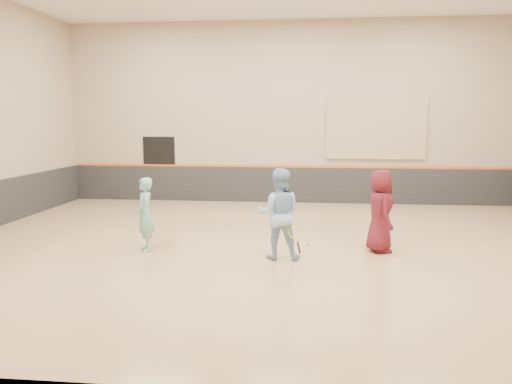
# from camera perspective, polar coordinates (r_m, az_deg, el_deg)

# --- Properties ---
(room) EXTENTS (15.04, 12.04, 6.22)m
(room) POSITION_cam_1_polar(r_m,az_deg,el_deg) (10.94, 2.72, -2.09)
(room) COLOR tan
(room) RESTS_ON ground
(wainscot_back) EXTENTS (14.90, 0.04, 1.20)m
(wainscot_back) POSITION_cam_1_polar(r_m,az_deg,el_deg) (16.87, 3.85, 0.83)
(wainscot_back) COLOR #232326
(wainscot_back) RESTS_ON floor
(accent_stripe) EXTENTS (14.90, 0.03, 0.06)m
(accent_stripe) POSITION_cam_1_polar(r_m,az_deg,el_deg) (16.79, 3.87, 2.92)
(accent_stripe) COLOR #D85914
(accent_stripe) RESTS_ON wall_back
(acoustic_panel) EXTENTS (3.20, 0.08, 2.00)m
(acoustic_panel) POSITION_cam_1_polar(r_m,az_deg,el_deg) (16.85, 13.55, 7.09)
(acoustic_panel) COLOR tan
(acoustic_panel) RESTS_ON wall_back
(doorway) EXTENTS (1.10, 0.05, 2.20)m
(doorway) POSITION_cam_1_polar(r_m,az_deg,el_deg) (17.57, -10.98, 2.63)
(doorway) COLOR black
(doorway) RESTS_ON floor
(girl) EXTENTS (0.58, 0.68, 1.57)m
(girl) POSITION_cam_1_polar(r_m,az_deg,el_deg) (10.84, -12.58, -2.53)
(girl) COLOR #6FC0B4
(girl) RESTS_ON floor
(instructor) EXTENTS (0.90, 0.71, 1.83)m
(instructor) POSITION_cam_1_polar(r_m,az_deg,el_deg) (9.98, 2.61, -2.51)
(instructor) COLOR #90BBDF
(instructor) RESTS_ON floor
(young_man) EXTENTS (0.71, 0.95, 1.75)m
(young_man) POSITION_cam_1_polar(r_m,az_deg,el_deg) (10.83, 13.98, -2.12)
(young_man) COLOR #5A151F
(young_man) RESTS_ON floor
(held_racket) EXTENTS (0.34, 0.34, 0.66)m
(held_racket) POSITION_cam_1_polar(r_m,az_deg,el_deg) (9.87, 4.49, -4.56)
(held_racket) COLOR #C3D82F
(held_racket) RESTS_ON instructor
(spare_racket) EXTENTS (0.72, 0.72, 0.16)m
(spare_racket) POSITION_cam_1_polar(r_m,az_deg,el_deg) (14.57, 3.04, -2.42)
(spare_racket) COLOR #9FC32A
(spare_racket) RESTS_ON floor
(ball_under_racket) EXTENTS (0.07, 0.07, 0.07)m
(ball_under_racket) POSITION_cam_1_polar(r_m,az_deg,el_deg) (11.24, 6.03, -5.92)
(ball_under_racket) COLOR yellow
(ball_under_racket) RESTS_ON floor
(ball_in_hand) EXTENTS (0.07, 0.07, 0.07)m
(ball_in_hand) POSITION_cam_1_polar(r_m,az_deg,el_deg) (10.76, 15.01, -1.18)
(ball_in_hand) COLOR #C5E435
(ball_in_hand) RESTS_ON young_man
(ball_beside_spare) EXTENTS (0.07, 0.07, 0.07)m
(ball_beside_spare) POSITION_cam_1_polar(r_m,az_deg,el_deg) (13.10, -3.28, -3.84)
(ball_beside_spare) COLOR #C7D230
(ball_beside_spare) RESTS_ON floor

